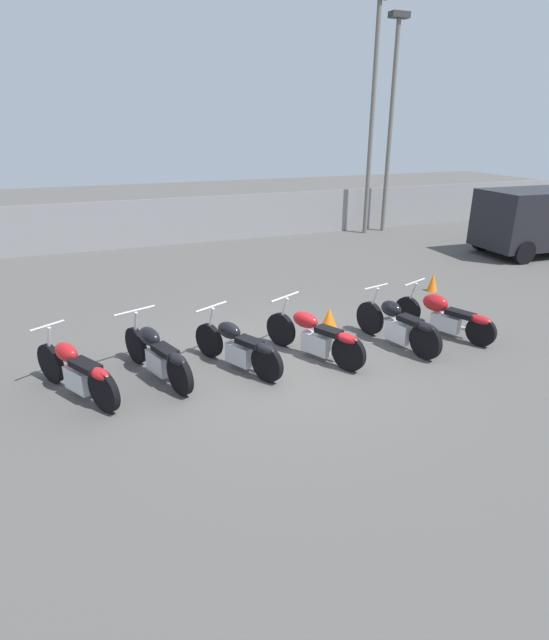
# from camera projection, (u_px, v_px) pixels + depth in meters

# --- Properties ---
(ground_plane) EXTENTS (60.00, 60.00, 0.00)m
(ground_plane) POSITION_uv_depth(u_px,v_px,m) (284.00, 363.00, 8.75)
(ground_plane) COLOR #514F4C
(fence_back) EXTENTS (40.00, 0.04, 1.59)m
(fence_back) POSITION_uv_depth(u_px,v_px,m) (174.00, 222.00, 17.14)
(fence_back) COLOR gray
(fence_back) RESTS_ON ground_plane
(light_pole_left) EXTENTS (0.70, 0.35, 7.50)m
(light_pole_left) POSITION_uv_depth(u_px,v_px,m) (392.00, 109.00, 18.09)
(light_pole_left) COLOR slate
(light_pole_left) RESTS_ON ground_plane
(light_pole_right) EXTENTS (0.70, 0.35, 7.98)m
(light_pole_right) POSITION_uv_depth(u_px,v_px,m) (373.00, 101.00, 17.58)
(light_pole_right) COLOR slate
(light_pole_right) RESTS_ON ground_plane
(motorcycle_slot_0) EXTENTS (1.15, 1.86, 1.02)m
(motorcycle_slot_0) POSITION_uv_depth(u_px,v_px,m) (77.00, 371.00, 7.53)
(motorcycle_slot_0) COLOR black
(motorcycle_slot_0) RESTS_ON ground_plane
(motorcycle_slot_1) EXTENTS (0.97, 2.02, 1.01)m
(motorcycle_slot_1) POSITION_uv_depth(u_px,v_px,m) (157.00, 354.00, 8.10)
(motorcycle_slot_1) COLOR black
(motorcycle_slot_1) RESTS_ON ground_plane
(motorcycle_slot_2) EXTENTS (1.10, 1.84, 0.99)m
(motorcycle_slot_2) POSITION_uv_depth(u_px,v_px,m) (238.00, 347.00, 8.40)
(motorcycle_slot_2) COLOR black
(motorcycle_slot_2) RESTS_ON ground_plane
(motorcycle_slot_3) EXTENTS (1.16, 1.99, 1.01)m
(motorcycle_slot_3) POSITION_uv_depth(u_px,v_px,m) (315.00, 336.00, 8.80)
(motorcycle_slot_3) COLOR black
(motorcycle_slot_3) RESTS_ON ground_plane
(motorcycle_slot_4) EXTENTS (0.73, 2.01, 1.03)m
(motorcycle_slot_4) POSITION_uv_depth(u_px,v_px,m) (398.00, 325.00, 9.28)
(motorcycle_slot_4) COLOR black
(motorcycle_slot_4) RESTS_ON ground_plane
(motorcycle_slot_5) EXTENTS (1.06, 2.05, 0.94)m
(motorcycle_slot_5) POSITION_uv_depth(u_px,v_px,m) (445.00, 315.00, 9.82)
(motorcycle_slot_5) COLOR black
(motorcycle_slot_5) RESTS_ON ground_plane
(traffic_cone_near) EXTENTS (0.33, 0.33, 0.41)m
(traffic_cone_near) POSITION_uv_depth(u_px,v_px,m) (329.00, 317.00, 10.26)
(traffic_cone_near) COLOR orange
(traffic_cone_near) RESTS_ON ground_plane
(traffic_cone_far) EXTENTS (0.26, 0.26, 0.45)m
(traffic_cone_far) POSITION_uv_depth(u_px,v_px,m) (433.00, 282.00, 12.47)
(traffic_cone_far) COLOR orange
(traffic_cone_far) RESTS_ON ground_plane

